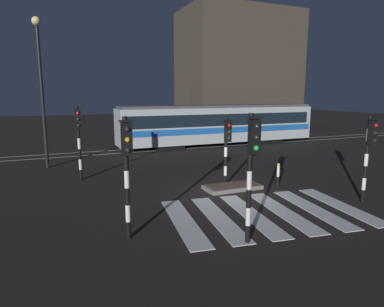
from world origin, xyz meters
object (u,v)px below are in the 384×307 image
traffic_light_corner_far_left (79,132)px  tram (219,124)px  traffic_light_median_centre (227,141)px  traffic_light_corner_near_right (370,146)px  bollard_island_edge (278,175)px  street_lamp_trackside_left (41,78)px  traffic_light_kerb_mid_left (252,160)px  traffic_light_corner_near_left (127,160)px

traffic_light_corner_far_left → tram: size_ratio=0.21×
traffic_light_median_centre → tram: (5.39, 10.98, -0.27)m
traffic_light_median_centre → tram: tram is taller
traffic_light_corner_near_right → traffic_light_corner_far_left: (-9.70, 7.74, 0.17)m
traffic_light_median_centre → bollard_island_edge: size_ratio=2.76×
street_lamp_trackside_left → tram: bearing=17.2°
tram → bollard_island_edge: tram is taller
traffic_light_kerb_mid_left → traffic_light_corner_far_left: traffic_light_kerb_mid_left is taller
traffic_light_corner_far_left → traffic_light_corner_near_left: traffic_light_corner_far_left is taller
traffic_light_corner_far_left → tram: 13.61m
traffic_light_corner_near_right → traffic_light_corner_far_left: 12.41m
traffic_light_corner_near_left → traffic_light_corner_far_left: bearing=95.1°
traffic_light_kerb_mid_left → traffic_light_corner_near_left: bearing=151.8°
traffic_light_kerb_mid_left → bollard_island_edge: (4.26, 4.35, -1.81)m
traffic_light_kerb_mid_left → street_lamp_trackside_left: street_lamp_trackside_left is taller
tram → traffic_light_kerb_mid_left: bearing=-115.0°
traffic_light_corner_near_left → traffic_light_corner_near_right: bearing=-1.4°
traffic_light_corner_far_left → traffic_light_corner_near_left: size_ratio=1.02×
traffic_light_corner_near_left → tram: 18.40m
traffic_light_kerb_mid_left → bollard_island_edge: 6.35m
traffic_light_corner_far_left → bollard_island_edge: (7.91, -4.76, -1.78)m
traffic_light_corner_far_left → bollard_island_edge: size_ratio=3.19×
traffic_light_corner_near_left → traffic_light_median_centre: bearing=36.8°
traffic_light_kerb_mid_left → tram: tram is taller
traffic_light_kerb_mid_left → bollard_island_edge: bearing=45.6°
traffic_light_kerb_mid_left → street_lamp_trackside_left: (-5.15, 12.57, 2.59)m
traffic_light_corner_near_left → bollard_island_edge: 7.94m
traffic_light_kerb_mid_left → traffic_light_median_centre: (2.34, 5.57, -0.35)m
traffic_light_kerb_mid_left → traffic_light_corner_near_left: 3.38m
traffic_light_median_centre → tram: 12.24m
traffic_light_kerb_mid_left → traffic_light_corner_near_left: traffic_light_kerb_mid_left is taller
traffic_light_median_centre → street_lamp_trackside_left: size_ratio=0.39×
traffic_light_corner_near_right → bollard_island_edge: 3.84m
traffic_light_median_centre → street_lamp_trackside_left: bearing=136.9°
bollard_island_edge → traffic_light_corner_far_left: bearing=149.0°
traffic_light_median_centre → bollard_island_edge: 2.71m
bollard_island_edge → traffic_light_kerb_mid_left: bearing=-134.4°
street_lamp_trackside_left → tram: size_ratio=0.48×
traffic_light_corner_near_right → bollard_island_edge: traffic_light_corner_near_right is taller
bollard_island_edge → street_lamp_trackside_left: bearing=138.9°
bollard_island_edge → tram: bearing=74.1°
traffic_light_corner_near_right → street_lamp_trackside_left: 16.09m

